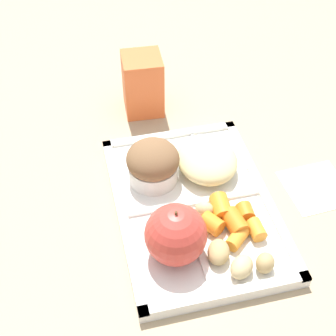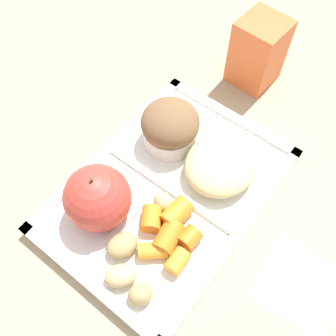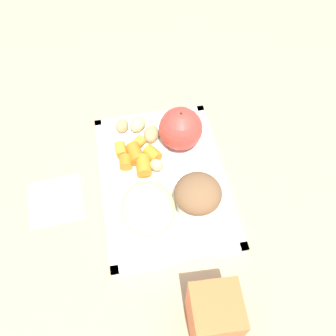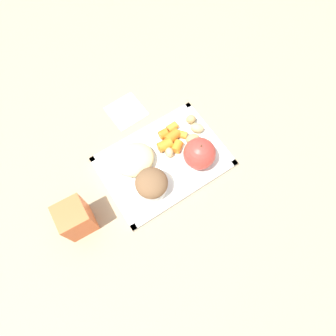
# 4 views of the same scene
# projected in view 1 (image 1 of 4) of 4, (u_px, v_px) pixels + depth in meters

# --- Properties ---
(ground) EXTENTS (6.00, 6.00, 0.00)m
(ground) POSITION_uv_depth(u_px,v_px,m) (194.00, 210.00, 0.72)
(ground) COLOR tan
(lunch_tray) EXTENTS (0.32, 0.22, 0.02)m
(lunch_tray) POSITION_uv_depth(u_px,v_px,m) (194.00, 207.00, 0.72)
(lunch_tray) COLOR white
(lunch_tray) RESTS_ON ground
(green_apple) EXTENTS (0.08, 0.08, 0.09)m
(green_apple) POSITION_uv_depth(u_px,v_px,m) (176.00, 234.00, 0.62)
(green_apple) COLOR #C63D33
(green_apple) RESTS_ON lunch_tray
(bran_muffin) EXTENTS (0.08, 0.08, 0.07)m
(bran_muffin) POSITION_uv_depth(u_px,v_px,m) (153.00, 163.00, 0.73)
(bran_muffin) COLOR silver
(bran_muffin) RESTS_ON lunch_tray
(carrot_slice_center) EXTENTS (0.04, 0.04, 0.02)m
(carrot_slice_center) POSITION_uv_depth(u_px,v_px,m) (212.00, 224.00, 0.67)
(carrot_slice_center) COLOR orange
(carrot_slice_center) RESTS_ON lunch_tray
(carrot_slice_diagonal) EXTENTS (0.04, 0.03, 0.03)m
(carrot_slice_diagonal) POSITION_uv_depth(u_px,v_px,m) (235.00, 223.00, 0.67)
(carrot_slice_diagonal) COLOR orange
(carrot_slice_diagonal) RESTS_ON lunch_tray
(carrot_slice_near_corner) EXTENTS (0.03, 0.02, 0.02)m
(carrot_slice_near_corner) POSITION_uv_depth(u_px,v_px,m) (256.00, 229.00, 0.67)
(carrot_slice_near_corner) COLOR orange
(carrot_slice_near_corner) RESTS_ON lunch_tray
(carrot_slice_back) EXTENTS (0.04, 0.03, 0.03)m
(carrot_slice_back) POSITION_uv_depth(u_px,v_px,m) (221.00, 207.00, 0.69)
(carrot_slice_back) COLOR orange
(carrot_slice_back) RESTS_ON lunch_tray
(carrot_slice_large) EXTENTS (0.04, 0.04, 0.02)m
(carrot_slice_large) POSITION_uv_depth(u_px,v_px,m) (237.00, 238.00, 0.66)
(carrot_slice_large) COLOR orange
(carrot_slice_large) RESTS_ON lunch_tray
(carrot_slice_small) EXTENTS (0.02, 0.03, 0.02)m
(carrot_slice_small) POSITION_uv_depth(u_px,v_px,m) (245.00, 212.00, 0.69)
(carrot_slice_small) COLOR orange
(carrot_slice_small) RESTS_ON lunch_tray
(potato_chunk_wedge) EXTENTS (0.04, 0.04, 0.03)m
(potato_chunk_wedge) POSITION_uv_depth(u_px,v_px,m) (242.00, 267.00, 0.62)
(potato_chunk_wedge) COLOR tan
(potato_chunk_wedge) RESTS_ON lunch_tray
(potato_chunk_browned) EXTENTS (0.05, 0.04, 0.03)m
(potato_chunk_browned) POSITION_uv_depth(u_px,v_px,m) (218.00, 252.00, 0.64)
(potato_chunk_browned) COLOR tan
(potato_chunk_browned) RESTS_ON lunch_tray
(potato_chunk_small) EXTENTS (0.03, 0.03, 0.03)m
(potato_chunk_small) POSITION_uv_depth(u_px,v_px,m) (204.00, 209.00, 0.69)
(potato_chunk_small) COLOR tan
(potato_chunk_small) RESTS_ON lunch_tray
(potato_chunk_large) EXTENTS (0.04, 0.04, 0.03)m
(potato_chunk_large) POSITION_uv_depth(u_px,v_px,m) (265.00, 263.00, 0.63)
(potato_chunk_large) COLOR tan
(potato_chunk_large) RESTS_ON lunch_tray
(egg_noodle_pile) EXTENTS (0.10, 0.09, 0.04)m
(egg_noodle_pile) POSITION_uv_depth(u_px,v_px,m) (207.00, 160.00, 0.75)
(egg_noodle_pile) COLOR beige
(egg_noodle_pile) RESTS_ON lunch_tray
(meatball_front) EXTENTS (0.03, 0.03, 0.03)m
(meatball_front) POSITION_uv_depth(u_px,v_px,m) (221.00, 166.00, 0.75)
(meatball_front) COLOR #755B4C
(meatball_front) RESTS_ON lunch_tray
(meatball_back) EXTENTS (0.03, 0.03, 0.03)m
(meatball_back) POSITION_uv_depth(u_px,v_px,m) (207.00, 163.00, 0.75)
(meatball_back) COLOR #755B4C
(meatball_back) RESTS_ON lunch_tray
(plastic_fork) EXTENTS (0.12, 0.12, 0.00)m
(plastic_fork) POSITION_uv_depth(u_px,v_px,m) (181.00, 157.00, 0.78)
(plastic_fork) COLOR white
(plastic_fork) RESTS_ON lunch_tray
(milk_carton) EXTENTS (0.07, 0.07, 0.11)m
(milk_carton) POSITION_uv_depth(u_px,v_px,m) (143.00, 84.00, 0.85)
(milk_carton) COLOR orange
(milk_carton) RESTS_ON ground
(paper_napkin) EXTENTS (0.10, 0.10, 0.00)m
(paper_napkin) POSITION_uv_depth(u_px,v_px,m) (316.00, 187.00, 0.76)
(paper_napkin) COLOR white
(paper_napkin) RESTS_ON ground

